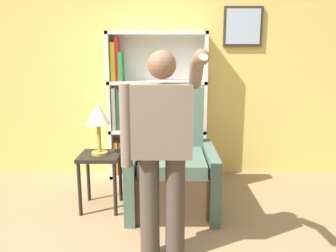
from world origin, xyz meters
The scene contains 6 objects.
wall_back centered at (0.01, 2.03, 1.40)m, with size 8.00×0.11×2.80m.
bookcase centered at (0.07, 1.87, 0.89)m, with size 1.23×0.28×1.85m.
armchair centered at (0.37, 1.01, 0.37)m, with size 0.88×0.92×1.23m.
person_standing centered at (0.29, 0.05, 0.91)m, with size 0.58×0.78×1.59m.
side_table centered at (-0.36, 0.92, 0.47)m, with size 0.40×0.40×0.58m.
table_lamp centered at (-0.36, 0.92, 0.97)m, with size 0.24×0.24×0.52m.
Camera 1 is at (0.35, -2.26, 1.54)m, focal length 35.00 mm.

